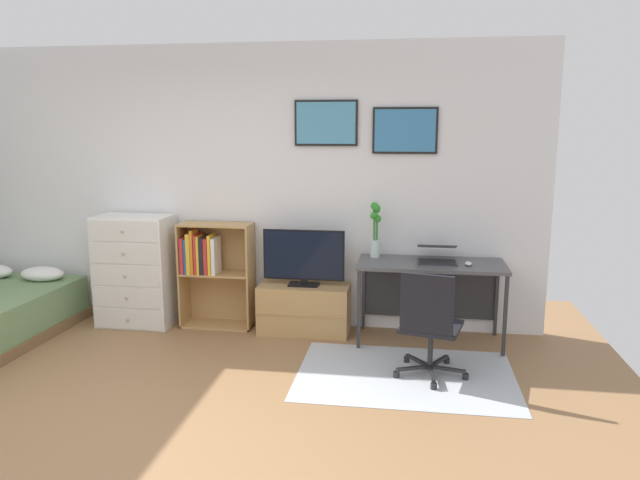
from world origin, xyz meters
The scene contains 12 objects.
ground_plane centered at (0.00, 0.00, 0.00)m, with size 7.20×7.20×0.00m, color #936B44.
wall_back_with_posters centered at (0.02, 2.43, 1.36)m, with size 6.12×0.09×2.70m.
area_rug centered at (1.79, 1.28, 0.00)m, with size 1.70×1.20×0.01m, color #B2B7BC.
dresser centered at (-0.86, 2.15, 0.54)m, with size 0.72×0.46×1.09m.
bookshelf centered at (-0.12, 2.22, 0.61)m, with size 0.70×0.30×1.02m.
tv_stand centered at (0.82, 2.17, 0.23)m, with size 0.85×0.41×0.46m.
television centered at (0.82, 2.15, 0.73)m, with size 0.77×0.16×0.53m.
desk centered at (1.99, 2.16, 0.60)m, with size 1.30×0.59×0.74m.
office_chair centered at (1.95, 1.25, 0.46)m, with size 0.58×0.57×0.86m.
laptop centered at (2.04, 2.14, 0.80)m, with size 0.35×0.38×0.15m.
computer_mouse centered at (2.30, 2.02, 0.76)m, with size 0.06×0.10×0.03m, color silver.
bamboo_vase centered at (1.48, 2.24, 1.01)m, with size 0.10×0.11×0.51m.
Camera 1 is at (1.78, -3.16, 1.92)m, focal length 33.30 mm.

